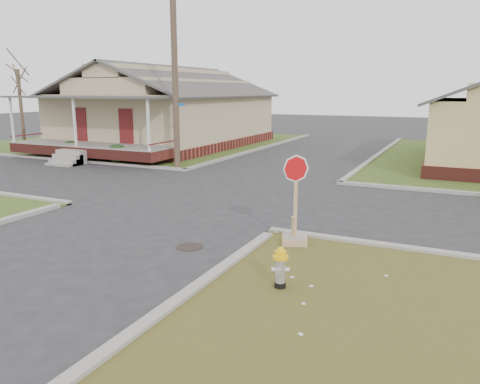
% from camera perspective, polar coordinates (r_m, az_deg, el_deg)
% --- Properties ---
extents(ground, '(120.00, 120.00, 0.00)m').
position_cam_1_polar(ground, '(12.83, -13.42, -4.52)').
color(ground, '#29292B').
rests_on(ground, ground).
extents(verge_far_left, '(19.00, 19.00, 0.05)m').
position_cam_1_polar(verge_far_left, '(34.68, -11.70, 6.06)').
color(verge_far_left, '#344D1B').
rests_on(verge_far_left, ground).
extents(curbs, '(80.00, 40.00, 0.12)m').
position_cam_1_polar(curbs, '(16.88, -2.80, -0.17)').
color(curbs, gray).
rests_on(curbs, ground).
extents(manhole, '(0.64, 0.64, 0.01)m').
position_cam_1_polar(manhole, '(11.22, -6.15, -6.66)').
color(manhole, black).
rests_on(manhole, ground).
extents(corner_house, '(10.10, 15.50, 5.30)m').
position_cam_1_polar(corner_house, '(31.70, -8.93, 9.69)').
color(corner_house, maroon).
rests_on(corner_house, ground).
extents(utility_pole, '(1.80, 0.28, 9.00)m').
position_cam_1_polar(utility_pole, '(22.01, -7.96, 14.85)').
color(utility_pole, '#473329').
rests_on(utility_pole, ground).
extents(tree_far_left, '(0.22, 0.22, 4.90)m').
position_cam_1_polar(tree_far_left, '(33.61, -25.12, 9.21)').
color(tree_far_left, '#473329').
rests_on(tree_far_left, verge_far_left).
extents(fire_hydrant, '(0.29, 0.29, 0.79)m').
position_cam_1_polar(fire_hydrant, '(8.75, 4.96, -8.88)').
color(fire_hydrant, black).
rests_on(fire_hydrant, ground).
extents(stop_sign, '(0.61, 0.59, 2.14)m').
position_cam_1_polar(stop_sign, '(11.21, 6.70, -3.98)').
color(stop_sign, '#A67E5A').
rests_on(stop_sign, ground).
extents(hedge_left, '(1.25, 1.02, 0.96)m').
position_cam_1_polar(hedge_left, '(27.31, -19.93, 5.02)').
color(hedge_left, '#173613').
rests_on(hedge_left, verge_far_left).
extents(hedge_right, '(1.29, 1.06, 0.99)m').
position_cam_1_polar(hedge_right, '(24.35, -14.76, 4.59)').
color(hedge_right, '#173613').
rests_on(hedge_right, verge_far_left).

